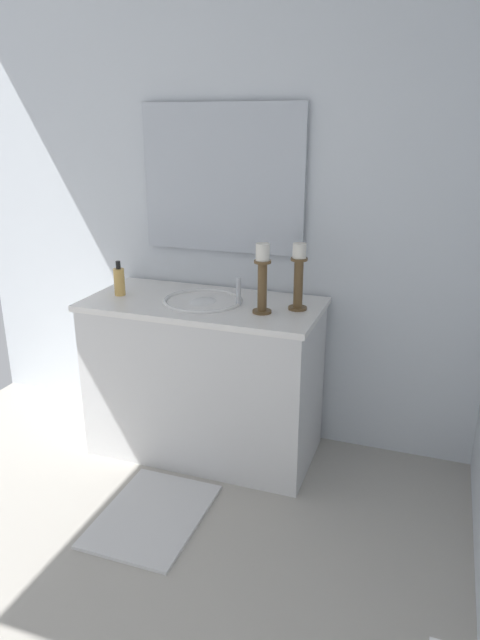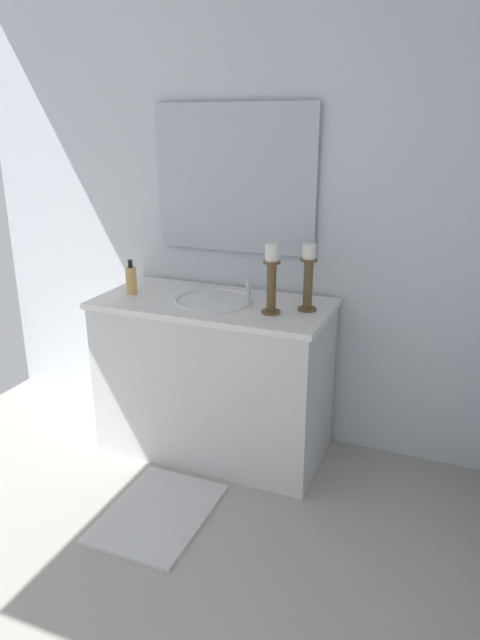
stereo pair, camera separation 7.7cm
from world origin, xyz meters
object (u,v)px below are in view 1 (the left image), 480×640
Objects in this scene: soap_bottle at (119,281)px; bath_mat at (152,515)px; mirror at (222,179)px; vanity_cabinet at (205,377)px; candle_holder_tall at (299,275)px; candle_holder_short at (262,276)px; sink_basin at (203,309)px.

bath_mat is (0.59, 0.45, -0.90)m from soap_bottle.
soap_bottle is (0.32, -0.45, -0.50)m from mirror.
candle_holder_tall is (-0.04, 0.48, 0.59)m from vanity_cabinet.
mirror is at bearing -136.46° from candle_holder_short.
mirror is 4.85× the size of soap_bottle.
sink_basin is (0.00, 0.00, 0.38)m from vanity_cabinet.
candle_holder_short is at bearing 78.12° from vanity_cabinet.
mirror is 0.74m from soap_bottle.
bath_mat is at bearing 0.00° from mirror.
bath_mat is at bearing 37.54° from soap_bottle.
sink_basin is 1.25× the size of candle_holder_tall.
sink_basin is 1.21× the size of candle_holder_short.
soap_bottle is (0.04, -0.45, 0.49)m from vanity_cabinet.
mirror is 1.67m from bath_mat.
candle_holder_tall is 0.97× the size of candle_holder_short.
candle_holder_short is at bearing -53.53° from candle_holder_tall.
candle_holder_tall is 0.53× the size of bath_mat.
soap_bottle is (-0.03, -0.78, -0.10)m from candle_holder_short.
candle_holder_tall reaches higher than bath_mat.
candle_holder_short is (0.11, -0.15, 0.01)m from candle_holder_tall.
candle_holder_tall is (-0.04, 0.48, 0.21)m from sink_basin.
mirror is 1.46× the size of bath_mat.
candle_holder_tall reaches higher than vanity_cabinet.
bath_mat is (0.62, -0.00, -0.79)m from sink_basin.
candle_holder_short reaches higher than soap_bottle.
vanity_cabinet is at bearing 94.99° from soap_bottle.
vanity_cabinet is at bearing -0.01° from mirror.
candle_holder_short reaches higher than candle_holder_tall.
sink_basin is at bearing 90.00° from vanity_cabinet.
sink_basin reaches higher than bath_mat.
vanity_cabinet is 1.03m from mirror.
soap_bottle is (0.08, -0.93, -0.09)m from candle_holder_tall.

